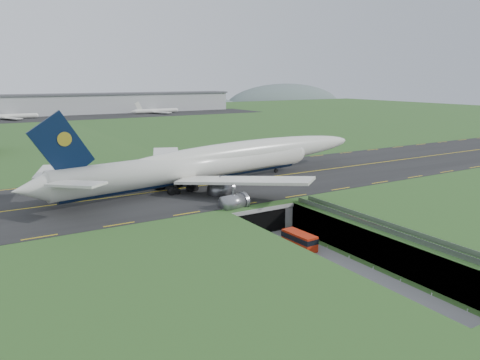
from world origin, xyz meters
TOP-DOWN VIEW (x-y plane):
  - ground at (0.00, 0.00)m, footprint 900.00×900.00m
  - airfield_deck at (0.00, 0.00)m, footprint 800.00×800.00m
  - trench_road at (0.00, -7.50)m, footprint 12.00×75.00m
  - taxiway at (0.00, 33.00)m, footprint 800.00×44.00m
  - tunnel_portal at (0.00, 16.71)m, footprint 17.00×22.30m
  - guideway at (11.00, -19.11)m, footprint 3.00×53.00m
  - jumbo_jet at (3.00, 33.84)m, footprint 102.88×64.15m
  - shuttle_tram at (1.37, -2.94)m, footprint 3.36×8.00m
  - cargo_terminal at (-0.05, 299.41)m, footprint 320.00×67.00m
  - distant_hills at (64.38, 430.00)m, footprint 700.00×91.00m

SIDE VIEW (x-z plane):
  - distant_hills at x=64.38m, z-range -34.00..26.00m
  - ground at x=0.00m, z-range 0.00..0.00m
  - trench_road at x=0.00m, z-range 0.00..0.20m
  - shuttle_tram at x=1.37m, z-range 0.16..3.35m
  - airfield_deck at x=0.00m, z-range 0.00..6.00m
  - tunnel_portal at x=0.00m, z-range 0.33..6.33m
  - guideway at x=11.00m, z-range 1.80..8.85m
  - taxiway at x=0.00m, z-range 6.00..6.18m
  - jumbo_jet at x=3.00m, z-range 1.07..22.51m
  - cargo_terminal at x=-0.05m, z-range 6.16..21.76m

